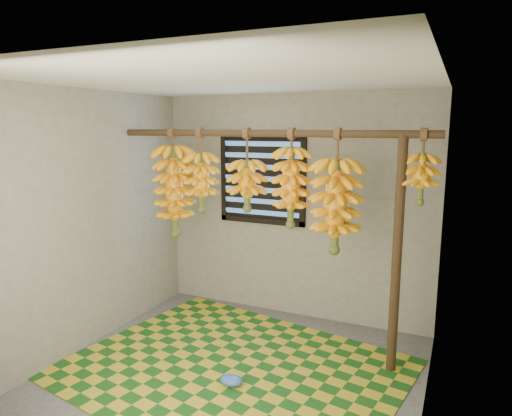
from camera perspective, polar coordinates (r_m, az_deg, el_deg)
The scene contains 16 objects.
floor at distance 4.04m, azimuth -3.46°, elevation -20.62°, with size 3.00×3.00×0.01m, color #4A4A4A.
ceiling at distance 3.49m, azimuth -3.89°, elevation 15.82°, with size 3.00×3.00×0.01m, color silver.
wall_back at distance 4.92m, azimuth 4.61°, elevation 0.06°, with size 3.00×0.01×2.40m, color gray.
wall_left at distance 4.47m, azimuth -20.95°, elevation -1.62°, with size 0.01×3.00×2.40m, color gray.
wall_right at distance 3.18m, azimuth 21.19°, elevation -6.24°, with size 0.01×3.00×2.40m, color gray.
window at distance 4.98m, azimuth 0.75°, elevation 3.70°, with size 1.00×0.04×1.00m.
hanging_pole at distance 4.10m, azimuth 0.88°, elevation 9.32°, with size 0.06×0.06×3.00m, color #402D19.
support_post at distance 3.93m, azimuth 17.18°, elevation -5.96°, with size 0.08×0.08×2.00m, color #402D19.
woven_mat at distance 4.17m, azimuth -2.99°, elevation -19.42°, with size 2.72×2.17×0.01m, color #194E16.
plastic_bag at distance 3.92m, azimuth -3.08°, elevation -20.71°, with size 0.19×0.14×0.08m, color blue.
banana_bunch_a at distance 4.43m, azimuth -6.86°, elevation 3.24°, with size 0.31×0.31×0.81m.
banana_bunch_b at distance 4.62m, azimuth -10.17°, elevation 2.07°, with size 0.39×0.39×1.07m.
banana_bunch_c at distance 4.20m, azimuth -1.11°, elevation 2.86°, with size 0.35×0.35×0.76m.
banana_bunch_d at distance 4.03m, azimuth 4.39°, elevation 2.60°, with size 0.32×0.32×0.87m.
banana_bunch_e at distance 3.94m, azimuth 9.92°, elevation 0.21°, with size 0.41×0.41×1.06m.
banana_bunch_f at distance 3.79m, azimuth 19.95°, elevation 3.50°, with size 0.26×0.26×0.60m.
Camera 1 is at (1.64, -3.06, 2.06)m, focal length 32.00 mm.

